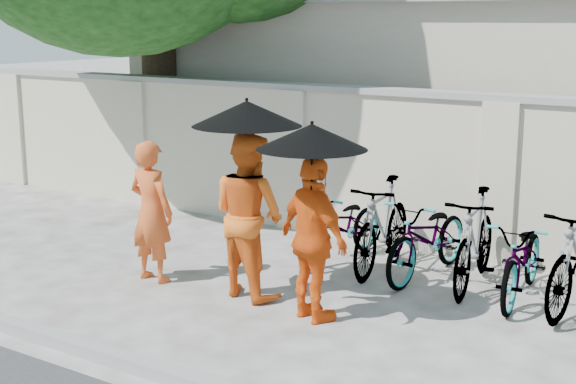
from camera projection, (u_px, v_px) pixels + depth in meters
The scene contains 13 objects.
ground at pixel (216, 303), 8.55m from camera, with size 80.00×80.00×0.00m, color silver.
kerb at pixel (98, 353), 7.15m from camera, with size 40.00×0.16×0.12m, color gray.
compound_wall at pixel (427, 174), 10.43m from camera, with size 20.00×0.30×2.00m, color beige.
monk_left at pixel (151, 211), 9.15m from camera, with size 0.60×0.39×1.64m, color #DD5823.
monk_center at pixel (249, 214), 8.65m from camera, with size 0.88×0.69×1.81m, color orange.
parasol_center at pixel (247, 113), 8.32m from camera, with size 1.16×1.16×1.12m.
monk_right at pixel (314, 239), 7.92m from camera, with size 0.99×0.41×1.68m, color #EB5811.
parasol_right at pixel (312, 137), 7.62m from camera, with size 1.08×1.08×1.05m.
bike_0 at pixel (343, 226), 9.98m from camera, with size 0.59×1.69×0.89m, color gray.
bike_1 at pixel (382, 225), 9.59m from camera, with size 0.52×1.84×1.11m, color gray.
bike_2 at pixel (429, 237), 9.34m from camera, with size 0.64×1.82×0.96m, color gray.
bike_3 at pixel (475, 240), 8.95m from camera, with size 0.52×1.84×1.10m, color gray.
bike_4 at pixel (523, 259), 8.59m from camera, with size 0.60×1.73×0.91m, color gray.
Camera 1 is at (5.07, -6.37, 2.98)m, focal length 50.00 mm.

